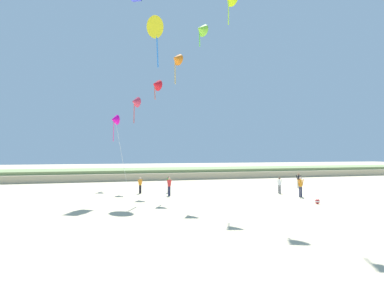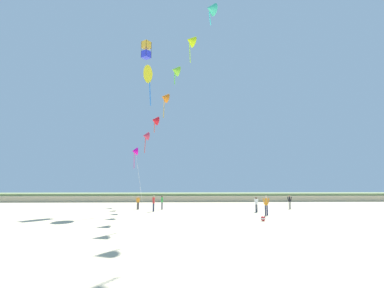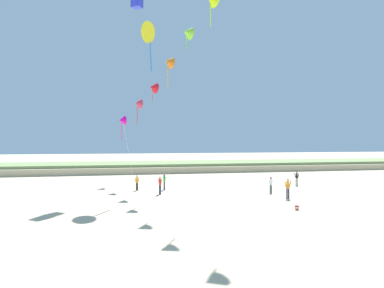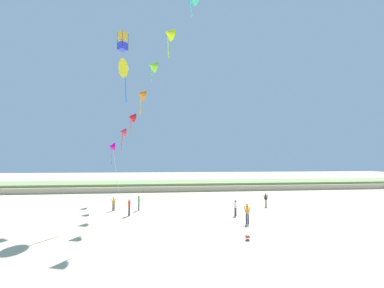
# 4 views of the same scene
# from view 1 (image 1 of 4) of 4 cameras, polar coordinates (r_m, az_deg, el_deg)

# --- Properties ---
(ground_plane) EXTENTS (240.00, 240.00, 0.00)m
(ground_plane) POSITION_cam_1_polar(r_m,az_deg,el_deg) (24.44, 14.04, -10.18)
(ground_plane) COLOR beige
(dune_ridge) EXTENTS (120.00, 12.37, 1.39)m
(dune_ridge) POSITION_cam_1_polar(r_m,az_deg,el_deg) (61.61, -6.94, -4.13)
(dune_ridge) COLOR #BFAE8B
(dune_ridge) RESTS_ON ground
(person_near_left) EXTENTS (0.27, 0.54, 1.56)m
(person_near_left) POSITION_cam_1_polar(r_m,az_deg,el_deg) (39.00, -3.29, -5.51)
(person_near_left) COLOR #474C56
(person_near_left) RESTS_ON ground
(person_near_right) EXTENTS (0.34, 0.54, 1.64)m
(person_near_right) POSITION_cam_1_polar(r_m,az_deg,el_deg) (36.16, -3.21, -5.78)
(person_near_right) COLOR #282D4C
(person_near_right) RESTS_ON ground
(person_mid_center) EXTENTS (0.48, 0.41, 1.58)m
(person_mid_center) POSITION_cam_1_polar(r_m,az_deg,el_deg) (45.79, 14.74, -4.82)
(person_mid_center) COLOR gray
(person_mid_center) RESTS_ON ground
(person_far_left) EXTENTS (0.52, 0.27, 1.53)m
(person_far_left) POSITION_cam_1_polar(r_m,az_deg,el_deg) (38.53, -7.28, -5.59)
(person_far_left) COLOR black
(person_far_left) RESTS_ON ground
(person_far_right) EXTENTS (0.61, 0.24, 1.74)m
(person_far_right) POSITION_cam_1_polar(r_m,az_deg,el_deg) (36.43, 14.99, -5.61)
(person_far_right) COLOR #282D4C
(person_far_right) RESTS_ON ground
(person_far_center) EXTENTS (0.38, 0.47, 1.52)m
(person_far_center) POSITION_cam_1_polar(r_m,az_deg,el_deg) (39.30, 12.18, -5.49)
(person_far_center) COLOR #474C56
(person_far_center) RESTS_ON ground
(kite_banner_string) EXTENTS (13.56, 27.02, 23.72)m
(kite_banner_string) POSITION_cam_1_polar(r_m,az_deg,el_deg) (35.64, 3.17, 17.35)
(kite_banner_string) COLOR #DD0CAA
(large_kite_mid_trail) EXTENTS (2.06, 2.33, 4.81)m
(large_kite_mid_trail) POSITION_cam_1_polar(r_m,az_deg,el_deg) (38.97, -4.89, 16.02)
(large_kite_mid_trail) COLOR yellow
(beach_ball) EXTENTS (0.36, 0.36, 0.36)m
(beach_ball) POSITION_cam_1_polar(r_m,az_deg,el_deg) (31.94, 17.19, -7.71)
(beach_ball) COLOR red
(beach_ball) RESTS_ON ground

